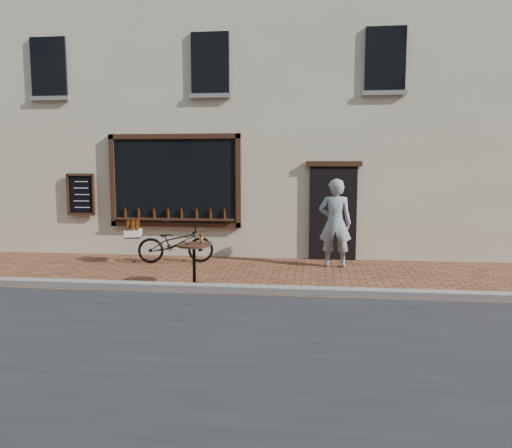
# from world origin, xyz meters

# --- Properties ---
(ground) EXTENTS (90.00, 90.00, 0.00)m
(ground) POSITION_xyz_m (0.00, 0.00, 0.00)
(ground) COLOR #5B311D
(ground) RESTS_ON ground
(kerb) EXTENTS (90.00, 0.25, 0.12)m
(kerb) POSITION_xyz_m (0.00, 0.20, 0.06)
(kerb) COLOR slate
(kerb) RESTS_ON ground
(shop_building) EXTENTS (28.00, 6.20, 10.00)m
(shop_building) POSITION_xyz_m (0.00, 6.50, 5.00)
(shop_building) COLOR beige
(shop_building) RESTS_ON ground
(cargo_bicycle) EXTENTS (2.05, 0.98, 0.97)m
(cargo_bicycle) POSITION_xyz_m (-1.71, 2.65, 0.46)
(cargo_bicycle) COLOR black
(cargo_bicycle) RESTS_ON ground
(bistro_table) EXTENTS (0.62, 0.62, 1.06)m
(bistro_table) POSITION_xyz_m (-0.71, 0.52, 0.57)
(bistro_table) COLOR black
(bistro_table) RESTS_ON ground
(pedestrian) EXTENTS (0.73, 0.50, 1.94)m
(pedestrian) POSITION_xyz_m (1.92, 2.62, 0.97)
(pedestrian) COLOR gray
(pedestrian) RESTS_ON ground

